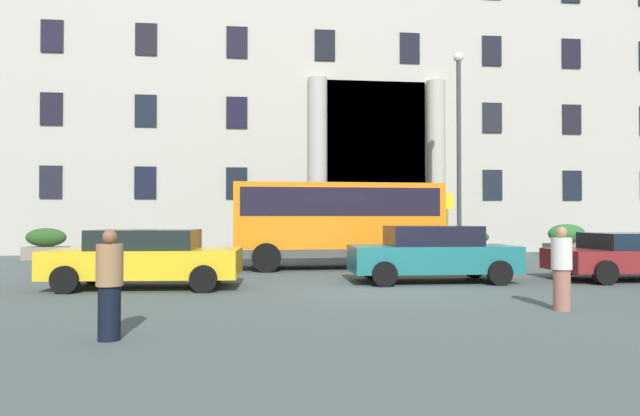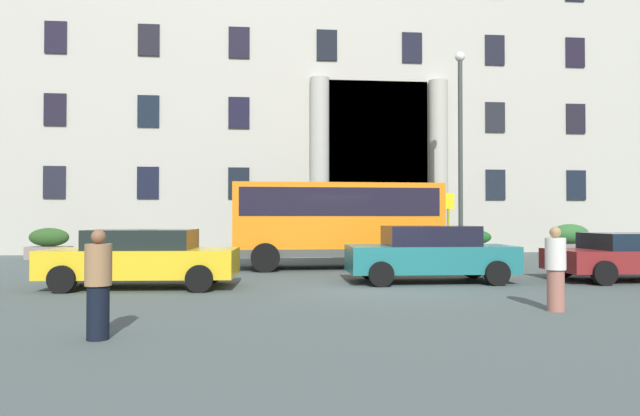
# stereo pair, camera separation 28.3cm
# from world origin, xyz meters

# --- Properties ---
(ground_plane) EXTENTS (80.00, 64.00, 0.12)m
(ground_plane) POSITION_xyz_m (0.00, 0.00, -0.06)
(ground_plane) COLOR #455150
(office_building_facade) EXTENTS (41.01, 9.70, 14.88)m
(office_building_facade) POSITION_xyz_m (0.01, 17.48, 7.44)
(office_building_facade) COLOR #ACAC9E
(office_building_facade) RESTS_ON ground_plane
(orange_minibus) EXTENTS (6.81, 2.76, 2.80)m
(orange_minibus) POSITION_xyz_m (-0.48, 5.50, 1.67)
(orange_minibus) COLOR orange
(orange_minibus) RESTS_ON ground_plane
(bus_stop_sign) EXTENTS (0.44, 0.08, 2.61)m
(bus_stop_sign) POSITION_xyz_m (4.05, 7.52, 1.61)
(bus_stop_sign) COLOR #929A16
(bus_stop_sign) RESTS_ON ground_plane
(hedge_planter_entrance_right) EXTENTS (2.13, 0.91, 1.19)m
(hedge_planter_entrance_right) POSITION_xyz_m (5.86, 10.31, 0.57)
(hedge_planter_entrance_right) COLOR slate
(hedge_planter_entrance_right) RESTS_ON ground_plane
(hedge_planter_far_east) EXTENTS (1.72, 0.82, 1.61)m
(hedge_planter_far_east) POSITION_xyz_m (-0.91, 10.62, 0.78)
(hedge_planter_far_east) COLOR slate
(hedge_planter_far_east) RESTS_ON ground_plane
(hedge_planter_east) EXTENTS (1.76, 0.98, 1.40)m
(hedge_planter_east) POSITION_xyz_m (10.42, 10.26, 0.67)
(hedge_planter_east) COLOR slate
(hedge_planter_east) RESTS_ON ground_plane
(hedge_planter_entrance_left) EXTENTS (1.94, 0.81, 1.42)m
(hedge_planter_entrance_left) POSITION_xyz_m (2.53, 10.59, 0.68)
(hedge_planter_entrance_left) COLOR gray
(hedge_planter_entrance_left) RESTS_ON ground_plane
(hedge_planter_west) EXTENTS (1.63, 0.80, 1.26)m
(hedge_planter_west) POSITION_xyz_m (-11.54, 10.37, 0.61)
(hedge_planter_west) COLOR gray
(hedge_planter_west) RESTS_ON ground_plane
(white_taxi_kerbside) EXTENTS (4.29, 1.99, 1.47)m
(white_taxi_kerbside) POSITION_xyz_m (1.45, 1.23, 0.75)
(white_taxi_kerbside) COLOR #1D6769
(white_taxi_kerbside) RESTS_ON ground_plane
(parked_hatchback_near) EXTENTS (4.49, 2.13, 1.27)m
(parked_hatchback_near) POSITION_xyz_m (7.04, 1.07, 0.67)
(parked_hatchback_near) COLOR maroon
(parked_hatchback_near) RESTS_ON ground_plane
(parked_compact_extra) EXTENTS (4.55, 2.23, 1.39)m
(parked_compact_extra) POSITION_xyz_m (-5.75, 0.78, 0.72)
(parked_compact_extra) COLOR gold
(parked_compact_extra) RESTS_ON ground_plane
(motorcycle_far_end) EXTENTS (1.98, 0.75, 0.89)m
(motorcycle_far_end) POSITION_xyz_m (7.04, 2.97, 0.46)
(motorcycle_far_end) COLOR black
(motorcycle_far_end) RESTS_ON ground_plane
(scooter_by_planter) EXTENTS (1.93, 0.62, 0.89)m
(scooter_by_planter) POSITION_xyz_m (-6.92, 3.46, 0.46)
(scooter_by_planter) COLOR black
(scooter_by_planter) RESTS_ON ground_plane
(pedestrian_child_trailing) EXTENTS (0.36, 0.36, 1.52)m
(pedestrian_child_trailing) POSITION_xyz_m (-5.08, -4.97, 0.76)
(pedestrian_child_trailing) COLOR black
(pedestrian_child_trailing) RESTS_ON ground_plane
(pedestrian_woman_dark_dress) EXTENTS (0.36, 0.36, 1.52)m
(pedestrian_woman_dark_dress) POSITION_xyz_m (2.41, -3.34, 0.76)
(pedestrian_woman_dark_dress) COLOR #965E4F
(pedestrian_woman_dark_dress) RESTS_ON ground_plane
(lamppost_plaza_centre) EXTENTS (0.40, 0.40, 8.35)m
(lamppost_plaza_centre) POSITION_xyz_m (4.93, 8.64, 4.81)
(lamppost_plaza_centre) COLOR #363E3A
(lamppost_plaza_centre) RESTS_ON ground_plane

